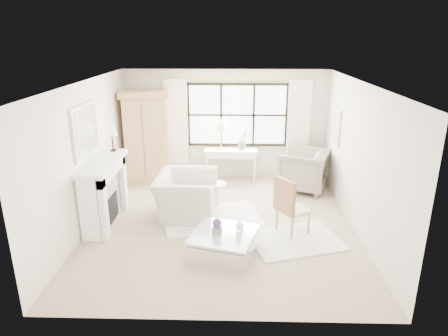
{
  "coord_description": "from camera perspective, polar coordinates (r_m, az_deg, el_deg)",
  "views": [
    {
      "loc": [
        0.23,
        -6.98,
        3.51
      ],
      "look_at": [
        0.04,
        0.2,
        1.08
      ],
      "focal_mm": 32.0,
      "sensor_mm": 36.0,
      "label": 1
    }
  ],
  "objects": [
    {
      "name": "curtain_left",
      "position": [
        10.0,
        -6.76,
        5.43
      ],
      "size": [
        0.55,
        0.1,
        2.47
      ],
      "primitive_type": "cube",
      "color": "white",
      "rests_on": "ground"
    },
    {
      "name": "planter_box",
      "position": [
        6.64,
        -1.01,
        -8.86
      ],
      "size": [
        0.16,
        0.16,
        0.11
      ],
      "primitive_type": "cube",
      "rotation": [
        0.0,
        0.0,
        -0.15
      ],
      "color": "slate",
      "rests_on": "coffee_table"
    },
    {
      "name": "window_pane",
      "position": [
        9.9,
        1.93,
        7.57
      ],
      "size": [
        2.4,
        0.02,
        1.5
      ],
      "primitive_type": "cube",
      "color": "white",
      "rests_on": "wall_back"
    },
    {
      "name": "wall_left",
      "position": [
        7.8,
        -19.04,
        1.59
      ],
      "size": [
        0.0,
        5.5,
        5.5
      ],
      "primitive_type": "plane",
      "rotation": [
        1.57,
        0.0,
        1.57
      ],
      "color": "white",
      "rests_on": "ground"
    },
    {
      "name": "wall_front",
      "position": [
        4.75,
        -1.45,
        -8.3
      ],
      "size": [
        5.0,
        0.0,
        5.0
      ],
      "primitive_type": "plane",
      "rotation": [
        -1.57,
        0.0,
        0.0
      ],
      "color": "silver",
      "rests_on": "ground"
    },
    {
      "name": "side_table",
      "position": [
        8.48,
        -0.96,
        -3.3
      ],
      "size": [
        0.4,
        0.4,
        0.51
      ],
      "color": "white",
      "rests_on": "floor"
    },
    {
      "name": "planter_flowers",
      "position": [
        6.58,
        -1.02,
        -7.86
      ],
      "size": [
        0.15,
        0.15,
        0.15
      ],
      "primitive_type": "sphere",
      "color": "#522A6A",
      "rests_on": "planter_box"
    },
    {
      "name": "art_canvas",
      "position": [
        9.17,
        15.58,
        5.68
      ],
      "size": [
        0.01,
        0.52,
        0.72
      ],
      "primitive_type": "cube",
      "color": "beige",
      "rests_on": "wall_right"
    },
    {
      "name": "wingback_chair",
      "position": [
        9.5,
        11.23,
        -0.27
      ],
      "size": [
        1.35,
        1.34,
        0.95
      ],
      "primitive_type": "imported",
      "rotation": [
        0.0,
        0.0,
        -1.95
      ],
      "color": "gray",
      "rests_on": "floor"
    },
    {
      "name": "console_table",
      "position": [
        9.94,
        0.96,
        0.48
      ],
      "size": [
        1.3,
        0.46,
        0.8
      ],
      "rotation": [
        0.0,
        0.0,
        -0.01
      ],
      "color": "white",
      "rests_on": "floor"
    },
    {
      "name": "club_armchair",
      "position": [
        8.06,
        -5.44,
        -3.88
      ],
      "size": [
        1.21,
        1.36,
        0.85
      ],
      "primitive_type": "imported",
      "rotation": [
        0.0,
        0.0,
        1.52
      ],
      "color": "beige",
      "rests_on": "floor"
    },
    {
      "name": "rug_right",
      "position": [
        7.33,
        10.06,
        -10.06
      ],
      "size": [
        1.83,
        1.57,
        0.03
      ],
      "primitive_type": "cube",
      "rotation": [
        0.0,
        0.0,
        0.29
      ],
      "color": "white",
      "rests_on": "floor"
    },
    {
      "name": "window_frame",
      "position": [
        9.89,
        1.93,
        7.56
      ],
      "size": [
        2.5,
        0.04,
        1.5
      ],
      "primitive_type": null,
      "color": "black",
      "rests_on": "wall_back"
    },
    {
      "name": "console_lamp",
      "position": [
        9.69,
        -0.47,
        5.87
      ],
      "size": [
        0.28,
        0.28,
        0.69
      ],
      "color": "gold",
      "rests_on": "console_table"
    },
    {
      "name": "mantel_lamp",
      "position": [
        8.25,
        -15.77,
        5.0
      ],
      "size": [
        0.22,
        0.22,
        0.51
      ],
      "color": "black",
      "rests_on": "fireplace"
    },
    {
      "name": "coffee_vase",
      "position": [
        6.78,
        2.26,
        -8.1
      ],
      "size": [
        0.18,
        0.18,
        0.15
      ],
      "primitive_type": "imported",
      "rotation": [
        0.0,
        0.0,
        0.31
      ],
      "color": "silver",
      "rests_on": "coffee_table"
    },
    {
      "name": "art_frame",
      "position": [
        9.17,
        15.7,
        5.68
      ],
      "size": [
        0.04,
        0.62,
        0.82
      ],
      "primitive_type": "cube",
      "color": "white",
      "rests_on": "wall_right"
    },
    {
      "name": "pillar_candle",
      "position": [
        6.5,
        2.11,
        -9.46
      ],
      "size": [
        0.08,
        0.08,
        0.12
      ],
      "primitive_type": "cylinder",
      "color": "white",
      "rests_on": "coffee_table"
    },
    {
      "name": "wall_back",
      "position": [
        9.97,
        0.17,
        6.2
      ],
      "size": [
        5.0,
        0.0,
        5.0
      ],
      "primitive_type": "plane",
      "rotation": [
        1.57,
        0.0,
        0.0
      ],
      "color": "beige",
      "rests_on": "ground"
    },
    {
      "name": "ceiling",
      "position": [
        7.03,
        -0.37,
        12.1
      ],
      "size": [
        5.5,
        5.5,
        0.0
      ],
      "primitive_type": "plane",
      "rotation": [
        3.14,
        0.0,
        0.0
      ],
      "color": "white",
      "rests_on": "ground"
    },
    {
      "name": "curtain_right",
      "position": [
        10.02,
        10.55,
        5.27
      ],
      "size": [
        0.55,
        0.1,
        2.47
      ],
      "primitive_type": "cube",
      "color": "white",
      "rests_on": "ground"
    },
    {
      "name": "french_chair",
      "position": [
        7.44,
        9.64,
        -7.02
      ],
      "size": [
        0.67,
        0.67,
        1.08
      ],
      "rotation": [
        0.0,
        0.0,
        2.15
      ],
      "color": "#AF7549",
      "rests_on": "floor"
    },
    {
      "name": "wall_right",
      "position": [
        7.65,
        18.72,
        1.3
      ],
      "size": [
        0.0,
        5.5,
        5.5
      ],
      "primitive_type": "plane",
      "rotation": [
        1.57,
        0.0,
        -1.57
      ],
      "color": "beige",
      "rests_on": "ground"
    },
    {
      "name": "fireplace",
      "position": [
        7.95,
        -16.98,
        -3.25
      ],
      "size": [
        0.58,
        1.66,
        1.26
      ],
      "color": "white",
      "rests_on": "ground"
    },
    {
      "name": "curtain_rod",
      "position": [
        9.71,
        1.98,
        12.55
      ],
      "size": [
        3.3,
        0.04,
        0.04
      ],
      "primitive_type": "cylinder",
      "rotation": [
        0.0,
        1.57,
        0.0
      ],
      "color": "#C89245",
      "rests_on": "wall_back"
    },
    {
      "name": "mirror_glass",
      "position": [
        7.66,
        -19.0,
        5.1
      ],
      "size": [
        0.02,
        1.0,
        0.8
      ],
      "primitive_type": "cube",
      "color": "silver",
      "rests_on": "wall_left"
    },
    {
      "name": "rug_left",
      "position": [
        8.01,
        -1.75,
        -7.16
      ],
      "size": [
        2.16,
        1.76,
        0.03
      ],
      "primitive_type": "cube",
      "rotation": [
        0.0,
        0.0,
        0.26
      ],
      "color": "white",
      "rests_on": "floor"
    },
    {
      "name": "orchid_plant",
      "position": [
        9.78,
        2.73,
        4.06
      ],
      "size": [
        0.33,
        0.31,
        0.48
      ],
      "primitive_type": "imported",
      "rotation": [
        0.0,
        0.0,
        0.46
      ],
      "color": "#546946",
      "rests_on": "console_table"
    },
    {
      "name": "armoire",
      "position": [
        9.85,
        -11.07,
        4.43
      ],
      "size": [
        1.22,
        0.88,
        2.24
      ],
      "rotation": [
        0.0,
        0.0,
        0.17
      ],
      "color": "tan",
      "rests_on": "floor"
    },
    {
      "name": "mirror_frame",
      "position": [
        7.67,
        -19.21,
        5.09
      ],
      "size": [
        0.05,
        1.15,
        0.95
      ],
      "primitive_type": "cube",
      "color": "silver",
      "rests_on": "wall_left"
    },
    {
      "name": "floor",
      "position": [
        7.82,
        -0.33,
        -7.97
      ],
      "size": [
        5.5,
        5.5,
        0.0
      ],
      "primitive_type": "plane",
      "color": "tan",
      "rests_on": "ground"
    },
    {
      "name": "coffee_table",
      "position": [
        6.76,
        -0.08,
        -10.79
      ],
      "size": [
        1.24,
        1.24,
        0.38
      ],
      "rotation": [
        0.0,
        0.0,
        -0.28
      ],
      "color": "white",
      "rests_on": "floor"
    }
  ]
}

